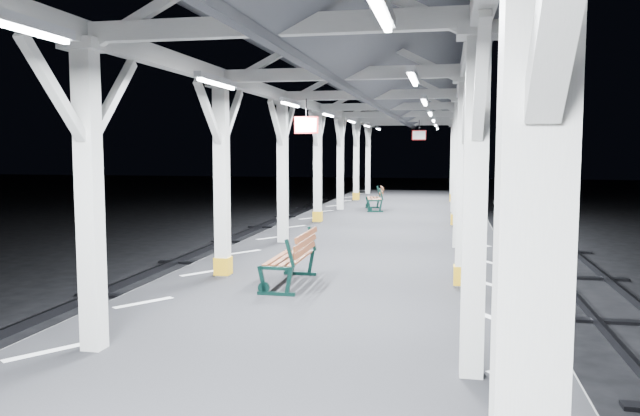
% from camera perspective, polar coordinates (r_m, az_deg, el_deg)
% --- Properties ---
extents(ground, '(120.00, 120.00, 0.00)m').
position_cam_1_polar(ground, '(8.79, -0.70, -15.79)').
color(ground, black).
rests_on(ground, ground).
extents(platform, '(6.00, 50.00, 1.00)m').
position_cam_1_polar(platform, '(8.62, -0.71, -12.69)').
color(platform, black).
rests_on(platform, ground).
extents(hazard_stripes_left, '(1.00, 48.00, 0.01)m').
position_cam_1_polar(hazard_stripes_left, '(9.29, -15.81, -8.32)').
color(hazard_stripes_left, silver).
rests_on(hazard_stripes_left, platform).
extents(hazard_stripes_right, '(1.00, 48.00, 0.01)m').
position_cam_1_polar(hazard_stripes_right, '(8.33, 16.26, -9.94)').
color(hazard_stripes_right, silver).
rests_on(hazard_stripes_right, platform).
extents(canopy, '(5.40, 49.00, 4.65)m').
position_cam_1_polar(canopy, '(8.29, -0.76, 14.99)').
color(canopy, silver).
rests_on(canopy, platform).
extents(bench_mid, '(0.60, 1.60, 0.87)m').
position_cam_1_polar(bench_mid, '(10.01, -2.34, -4.45)').
color(bench_mid, black).
rests_on(bench_mid, platform).
extents(bench_far, '(0.82, 1.61, 0.84)m').
position_cam_1_polar(bench_far, '(22.24, 5.20, 0.95)').
color(bench_far, black).
rests_on(bench_far, platform).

